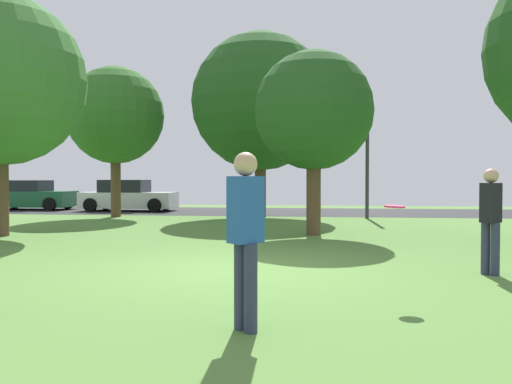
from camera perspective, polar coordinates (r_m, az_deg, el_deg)
ground_plane at (r=9.14m, az=-2.57°, el=-8.30°), size 44.00×44.00×0.00m
road_strip at (r=24.97m, az=3.63°, el=-2.11°), size 44.00×6.40×0.01m
maple_tree_far at (r=21.72m, az=0.47°, el=9.58°), size 5.52×5.52×7.39m
birch_tree_lone at (r=22.54m, az=-14.77°, el=7.86°), size 3.91×3.91×6.06m
oak_tree_center at (r=14.86m, az=6.18°, el=8.56°), size 3.26×3.26×5.05m
person_thrower at (r=9.33m, az=23.73°, el=-2.37°), size 0.38×0.38×1.71m
person_catcher at (r=5.41m, az=-1.12°, el=-4.18°), size 0.38×0.38×1.81m
frisbee_disc at (r=7.18m, az=14.56°, el=-1.51°), size 0.36×0.36×0.04m
parked_car_green at (r=29.00m, az=-22.91°, el=-0.41°), size 4.15×2.03×1.47m
parked_car_white at (r=26.30m, az=-13.48°, el=-0.50°), size 4.42×2.00×1.49m
street_lamp_post at (r=21.16m, az=11.78°, el=3.31°), size 0.14×0.14×4.50m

